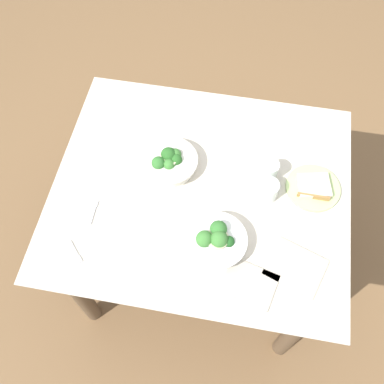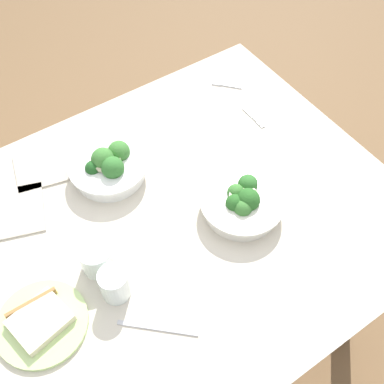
% 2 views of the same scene
% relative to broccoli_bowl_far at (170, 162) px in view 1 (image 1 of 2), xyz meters
% --- Properties ---
extents(ground_plane, '(6.00, 6.00, 0.00)m').
position_rel_broccoli_bowl_far_xyz_m(ground_plane, '(0.14, -0.08, -0.76)').
color(ground_plane, brown).
extents(dining_table, '(1.12, 0.96, 0.73)m').
position_rel_broccoli_bowl_far_xyz_m(dining_table, '(0.14, -0.08, -0.16)').
color(dining_table, beige).
rests_on(dining_table, ground_plane).
extents(broccoli_bowl_far, '(0.22, 0.22, 0.09)m').
position_rel_broccoli_bowl_far_xyz_m(broccoli_bowl_far, '(0.00, 0.00, 0.00)').
color(broccoli_bowl_far, silver).
rests_on(broccoli_bowl_far, dining_table).
extents(broccoli_bowl_near, '(0.22, 0.22, 0.10)m').
position_rel_broccoli_bowl_far_xyz_m(broccoli_bowl_near, '(0.23, -0.29, 0.00)').
color(broccoli_bowl_near, white).
rests_on(broccoli_bowl_near, dining_table).
extents(bread_side_plate, '(0.21, 0.21, 0.03)m').
position_rel_broccoli_bowl_far_xyz_m(bread_side_plate, '(0.56, -0.00, -0.02)').
color(bread_side_plate, '#B7D684').
rests_on(bread_side_plate, dining_table).
extents(water_glass_center, '(0.07, 0.07, 0.08)m').
position_rel_broccoli_bowl_far_xyz_m(water_glass_center, '(0.38, 0.02, 0.01)').
color(water_glass_center, silver).
rests_on(water_glass_center, dining_table).
extents(water_glass_side, '(0.08, 0.08, 0.08)m').
position_rel_broccoli_bowl_far_xyz_m(water_glass_side, '(0.38, -0.06, 0.01)').
color(water_glass_side, silver).
rests_on(water_glass_side, dining_table).
extents(fork_by_far_bowl, '(0.07, 0.08, 0.00)m').
position_rel_broccoli_bowl_far_xyz_m(fork_by_far_bowl, '(-0.25, -0.41, -0.03)').
color(fork_by_far_bowl, '#B7B7BC').
rests_on(fork_by_far_bowl, dining_table).
extents(fork_by_near_bowl, '(0.01, 0.10, 0.00)m').
position_rel_broccoli_bowl_far_xyz_m(fork_by_near_bowl, '(-0.24, -0.24, -0.03)').
color(fork_by_near_bowl, '#B7B7BC').
rests_on(fork_by_near_bowl, dining_table).
extents(table_knife_left, '(0.14, 0.13, 0.00)m').
position_rel_broccoli_bowl_far_xyz_m(table_knife_left, '(0.35, 0.15, -0.03)').
color(table_knife_left, '#B7B7BC').
rests_on(table_knife_left, dining_table).
extents(napkin_folded_upper, '(0.23, 0.21, 0.01)m').
position_rel_broccoli_bowl_far_xyz_m(napkin_folded_upper, '(0.51, -0.33, -0.03)').
color(napkin_folded_upper, '#B1A997').
rests_on(napkin_folded_upper, dining_table).
extents(napkin_folded_lower, '(0.20, 0.17, 0.01)m').
position_rel_broccoli_bowl_far_xyz_m(napkin_folded_lower, '(0.36, -0.42, -0.03)').
color(napkin_folded_lower, '#B1A997').
rests_on(napkin_folded_lower, dining_table).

